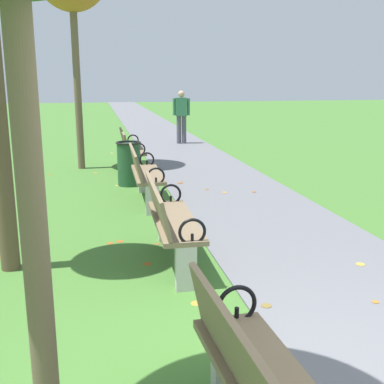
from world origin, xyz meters
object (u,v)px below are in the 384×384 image
at_px(pedestrian_walking, 181,114).
at_px(park_bench_2, 170,220).
at_px(park_bench_3, 144,174).
at_px(park_bench_4, 131,149).
at_px(trash_bin, 129,163).

bearing_deg(pedestrian_walking, park_bench_2, -101.08).
relative_size(park_bench_3, pedestrian_walking, 0.99).
relative_size(park_bench_2, pedestrian_walking, 0.99).
bearing_deg(park_bench_2, park_bench_4, 90.00).
distance_m(park_bench_2, pedestrian_walking, 9.90).
bearing_deg(park_bench_2, park_bench_3, 90.00).
distance_m(park_bench_2, park_bench_3, 2.69).
height_order(park_bench_3, pedestrian_walking, pedestrian_walking).
xyz_separation_m(park_bench_2, park_bench_4, (-0.00, 5.50, 0.00)).
bearing_deg(trash_bin, park_bench_3, -83.93).
distance_m(park_bench_3, pedestrian_walking, 7.29).
distance_m(park_bench_4, trash_bin, 1.44).
bearing_deg(trash_bin, park_bench_2, -87.93).
distance_m(park_bench_2, park_bench_4, 5.50).
xyz_separation_m(park_bench_3, park_bench_4, (-0.00, 2.81, 0.00)).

